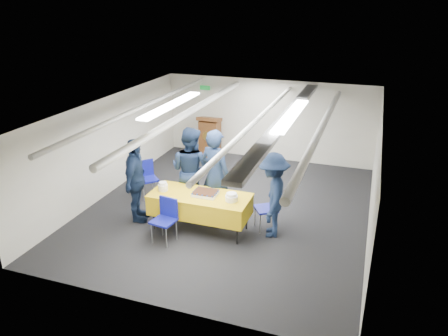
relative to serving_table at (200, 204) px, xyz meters
The scene contains 14 objects.
ground 1.22m from the serving_table, 77.05° to the left, with size 7.00×7.00×0.00m, color black.
room_shell 1.96m from the serving_table, 77.07° to the left, with size 6.00×7.00×2.30m.
serving_table is the anchor object (origin of this frame).
sheet_cake 0.28m from the serving_table, 14.76° to the left, with size 0.49×0.38×0.09m.
plate_stack_left 0.84m from the serving_table, behind, with size 0.19×0.19×0.18m.
plate_stack_right 0.74m from the serving_table, ahead, with size 0.24×0.24×0.16m.
podium 4.32m from the serving_table, 108.29° to the left, with size 0.62×0.53×1.25m.
chair_near 0.76m from the serving_table, 127.31° to the right, with size 0.48×0.48×0.87m.
chair_right 1.41m from the serving_table, 20.99° to the left, with size 0.58×0.58×0.87m.
chair_left 2.10m from the serving_table, 148.87° to the left, with size 0.59×0.59×0.87m.
sailor_a 0.74m from the serving_table, 78.99° to the left, with size 0.72×0.47×1.97m, color #0D1931.
sailor_b 0.98m from the serving_table, 124.96° to the left, with size 0.93×0.72×1.91m, color #0D1931.
sailor_c 1.45m from the serving_table, behind, with size 1.05×0.44×1.79m, color #0D1931.
sailor_d 1.46m from the serving_table, 11.03° to the left, with size 1.11×0.64×1.71m, color #0D1931.
Camera 1 is at (2.79, -8.32, 4.46)m, focal length 35.00 mm.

